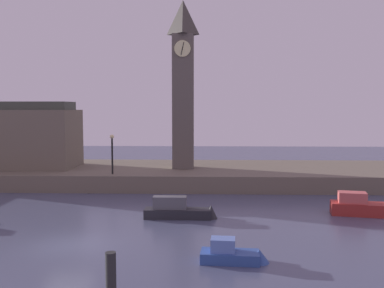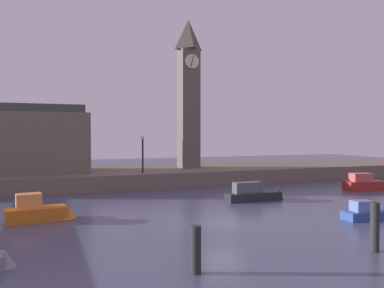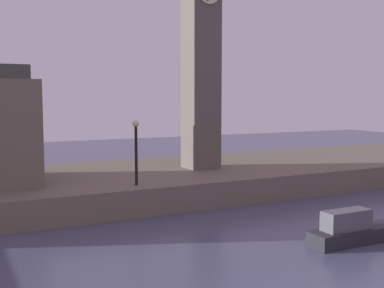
% 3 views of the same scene
% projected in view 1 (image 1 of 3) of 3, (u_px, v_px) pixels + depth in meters
% --- Properties ---
extents(ground_plane, '(120.00, 120.00, 0.00)m').
position_uv_depth(ground_plane, '(68.00, 245.00, 23.20)').
color(ground_plane, '#474C66').
extents(far_embankment, '(70.00, 12.00, 1.50)m').
position_uv_depth(far_embankment, '(132.00, 174.00, 43.06)').
color(far_embankment, '#6B6051').
rests_on(far_embankment, ground).
extents(clock_tower, '(2.21, 2.26, 16.06)m').
position_uv_depth(clock_tower, '(183.00, 82.00, 41.52)').
color(clock_tower, '#5B544C').
rests_on(clock_tower, far_embankment).
extents(parliament_hall, '(14.18, 5.86, 10.23)m').
position_uv_depth(parliament_hall, '(0.00, 135.00, 42.66)').
color(parliament_hall, '#6B6051').
rests_on(parliament_hall, far_embankment).
extents(streetlamp, '(0.36, 0.36, 3.52)m').
position_uv_depth(streetlamp, '(112.00, 149.00, 38.23)').
color(streetlamp, black).
rests_on(streetlamp, far_embankment).
extents(mooring_post_right, '(0.39, 0.39, 2.17)m').
position_uv_depth(mooring_post_right, '(111.00, 281.00, 15.68)').
color(mooring_post_right, '#292929').
rests_on(mooring_post_right, ground).
extents(boat_barge_dark, '(5.00, 1.20, 1.68)m').
position_uv_depth(boat_barge_dark, '(183.00, 211.00, 28.88)').
color(boat_barge_dark, '#232328').
rests_on(boat_barge_dark, ground).
extents(boat_dinghy_red, '(4.55, 2.16, 1.59)m').
position_uv_depth(boat_dinghy_red, '(363.00, 207.00, 29.77)').
color(boat_dinghy_red, maroon).
rests_on(boat_dinghy_red, ground).
extents(boat_tour_blue, '(3.42, 1.41, 1.23)m').
position_uv_depth(boat_tour_blue, '(236.00, 254.00, 20.65)').
color(boat_tour_blue, '#2D4C93').
rests_on(boat_tour_blue, ground).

